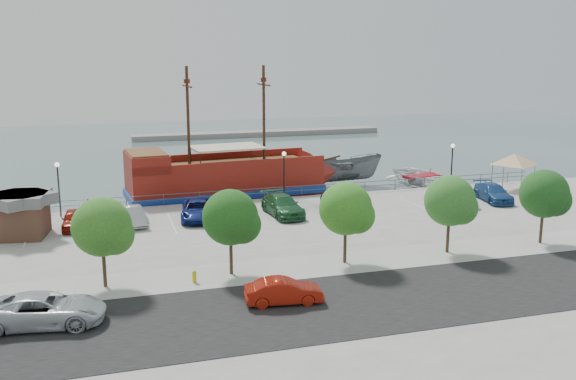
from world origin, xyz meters
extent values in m
plane|color=#445A59|center=(0.00, 0.00, -1.00)|extent=(160.00, 160.00, 0.00)
cube|color=gray|center=(0.00, -21.00, -0.60)|extent=(100.00, 58.00, 1.20)
cube|color=black|center=(0.00, -16.00, 0.01)|extent=(100.00, 8.00, 0.04)
cube|color=#9D9C99|center=(0.00, -10.00, 0.01)|extent=(100.00, 4.00, 0.05)
cylinder|color=#54585F|center=(0.00, 7.80, 0.95)|extent=(50.00, 0.06, 0.06)
cylinder|color=#54585F|center=(0.00, 7.80, 0.55)|extent=(50.00, 0.06, 0.06)
cube|color=gray|center=(10.00, 55.00, -0.60)|extent=(40.00, 3.00, 0.80)
cube|color=maroon|center=(-4.03, 11.74, 1.05)|extent=(17.64, 6.87, 2.80)
cube|color=#163895|center=(-4.03, 11.74, 0.13)|extent=(17.99, 7.22, 0.65)
cone|color=maroon|center=(5.41, 12.57, 1.05)|extent=(3.89, 5.45, 5.17)
cube|color=maroon|center=(-11.01, 11.13, 3.20)|extent=(3.69, 5.65, 1.51)
cube|color=brown|center=(-11.01, 11.13, 4.01)|extent=(3.44, 5.20, 0.13)
cube|color=brown|center=(-3.50, 11.79, 2.50)|extent=(14.36, 5.95, 0.16)
cube|color=maroon|center=(-4.26, 14.32, 2.82)|extent=(17.18, 1.72, 0.75)
cube|color=maroon|center=(-3.81, 9.17, 2.82)|extent=(17.18, 1.72, 0.75)
cylinder|color=#382111|center=(-0.28, 12.07, 6.86)|extent=(0.28, 0.28, 8.83)
cylinder|color=#382111|center=(-7.25, 11.46, 6.86)|extent=(0.28, 0.28, 8.83)
cylinder|color=#382111|center=(-0.28, 12.07, 9.55)|extent=(0.43, 3.23, 0.15)
cylinder|color=#382111|center=(-7.25, 11.46, 9.55)|extent=(0.43, 3.23, 0.15)
cube|color=beige|center=(-3.82, 11.76, 4.06)|extent=(6.58, 4.62, 0.13)
cylinder|color=#382111|center=(6.16, 12.64, 2.34)|extent=(2.69, 0.41, 0.64)
imported|color=slate|center=(9.13, 15.45, 0.46)|extent=(7.91, 4.09, 2.91)
imported|color=white|center=(16.48, 12.62, -0.19)|extent=(6.72, 8.56, 1.61)
cube|color=gray|center=(-15.06, 9.20, -0.78)|extent=(7.83, 4.11, 0.43)
cube|color=gray|center=(9.14, 9.20, -0.80)|extent=(7.13, 2.33, 0.40)
cube|color=slate|center=(17.34, 9.20, -0.81)|extent=(6.74, 4.38, 0.37)
cube|color=brown|center=(-20.34, 1.68, 1.20)|extent=(3.76, 3.76, 2.40)
cube|color=#5E5E60|center=(-20.34, 1.68, 2.68)|extent=(4.26, 4.26, 0.76)
cylinder|color=slate|center=(20.52, 6.76, 1.20)|extent=(0.09, 0.09, 2.40)
cylinder|color=slate|center=(23.26, 6.03, 1.20)|extent=(0.09, 0.09, 2.40)
cylinder|color=slate|center=(19.79, 4.02, 1.20)|extent=(0.09, 0.09, 2.40)
cylinder|color=slate|center=(22.53, 3.29, 1.20)|extent=(0.09, 0.09, 2.40)
pyramid|color=beige|center=(21.52, 5.03, 3.33)|extent=(5.60, 5.60, 0.98)
imported|color=#B6BBC2|center=(-17.79, -14.34, 0.78)|extent=(5.92, 3.42, 1.55)
imported|color=#A41B0C|center=(-6.31, -15.01, 0.65)|extent=(4.10, 1.85, 1.31)
cylinder|color=#BFB60E|center=(-10.25, -10.80, 0.29)|extent=(0.23, 0.23, 0.58)
sphere|color=#BFB60E|center=(-10.25, -10.80, 0.60)|extent=(0.25, 0.25, 0.25)
cylinder|color=black|center=(-18.00, 6.50, 2.00)|extent=(0.12, 0.12, 4.00)
sphere|color=#FFF2CC|center=(-18.00, 6.50, 4.10)|extent=(0.36, 0.36, 0.36)
cylinder|color=black|center=(0.00, 6.50, 2.00)|extent=(0.12, 0.12, 4.00)
sphere|color=#FFF2CC|center=(0.00, 6.50, 4.10)|extent=(0.36, 0.36, 0.36)
cylinder|color=black|center=(16.00, 6.50, 2.00)|extent=(0.12, 0.12, 4.00)
sphere|color=#FFF2CC|center=(16.00, 6.50, 4.10)|extent=(0.36, 0.36, 0.36)
cylinder|color=#473321|center=(-15.00, -10.00, 1.10)|extent=(0.20, 0.20, 2.20)
sphere|color=#2F631E|center=(-15.00, -10.00, 3.40)|extent=(3.20, 3.20, 3.20)
sphere|color=#2F631E|center=(-14.40, -10.30, 3.00)|extent=(2.20, 2.20, 2.20)
cylinder|color=#473321|center=(-8.00, -10.00, 1.10)|extent=(0.20, 0.20, 2.20)
sphere|color=#1C4B16|center=(-8.00, -10.00, 3.40)|extent=(3.20, 3.20, 3.20)
sphere|color=#1C4B16|center=(-7.40, -10.30, 3.00)|extent=(2.20, 2.20, 2.20)
cylinder|color=#473321|center=(-1.00, -10.00, 1.10)|extent=(0.20, 0.20, 2.20)
sphere|color=#306F1E|center=(-1.00, -10.00, 3.40)|extent=(3.20, 3.20, 3.20)
sphere|color=#306F1E|center=(-0.40, -10.30, 3.00)|extent=(2.20, 2.20, 2.20)
cylinder|color=#473321|center=(6.00, -10.00, 1.10)|extent=(0.20, 0.20, 2.20)
sphere|color=#2E6625|center=(6.00, -10.00, 3.40)|extent=(3.20, 3.20, 3.20)
sphere|color=#2E6625|center=(6.60, -10.30, 3.00)|extent=(2.20, 2.20, 2.20)
cylinder|color=#473321|center=(13.00, -10.00, 1.10)|extent=(0.20, 0.20, 2.20)
sphere|color=#1C4819|center=(13.00, -10.00, 3.40)|extent=(3.20, 3.20, 3.20)
sphere|color=#1C4819|center=(13.60, -10.30, 3.00)|extent=(2.20, 2.20, 2.20)
imported|color=maroon|center=(-16.91, 2.79, 0.68)|extent=(1.75, 4.02, 1.35)
imported|color=#AAACB0|center=(-12.79, 2.57, 0.67)|extent=(2.13, 4.26, 1.34)
imported|color=navy|center=(-7.95, 2.78, 0.73)|extent=(3.27, 5.58, 1.46)
imported|color=#235F33|center=(-1.42, 2.08, 0.79)|extent=(2.62, 5.58, 1.57)
imported|color=black|center=(2.84, 2.27, 0.70)|extent=(2.32, 4.31, 1.39)
imported|color=gray|center=(13.38, 1.46, 0.67)|extent=(2.56, 4.98, 1.35)
imported|color=navy|center=(17.13, 1.50, 0.71)|extent=(2.80, 5.19, 1.43)
camera|label=1|loc=(-14.92, -44.49, 12.71)|focal=40.00mm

